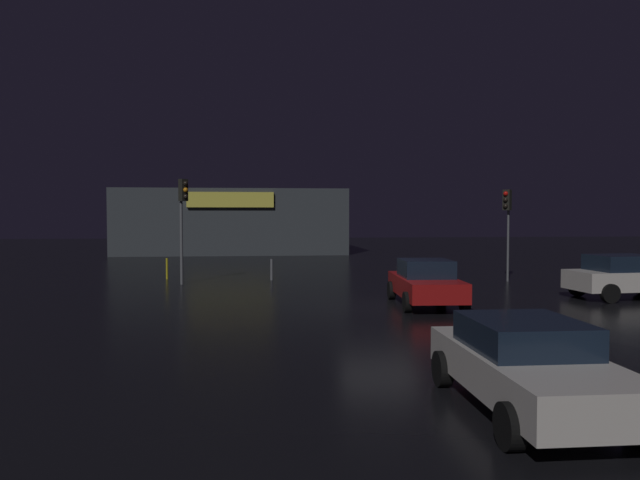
# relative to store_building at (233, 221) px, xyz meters

# --- Properties ---
(ground_plane) EXTENTS (120.00, 120.00, 0.00)m
(ground_plane) POSITION_rel_store_building_xyz_m (5.63, -29.72, -2.47)
(ground_plane) COLOR black
(store_building) EXTENTS (17.35, 9.57, 4.94)m
(store_building) POSITION_rel_store_building_xyz_m (0.00, 0.00, 0.00)
(store_building) COLOR #33383D
(store_building) RESTS_ON ground
(traffic_signal_main) EXTENTS (0.42, 0.42, 4.49)m
(traffic_signal_main) POSITION_rel_store_building_xyz_m (-1.37, -22.58, 0.84)
(traffic_signal_main) COLOR #595B60
(traffic_signal_main) RESTS_ON ground
(traffic_signal_opposite) EXTENTS (0.42, 0.42, 4.10)m
(traffic_signal_opposite) POSITION_rel_store_building_xyz_m (12.83, -22.98, 0.71)
(traffic_signal_opposite) COLOR #595B60
(traffic_signal_opposite) RESTS_ON ground
(car_near) EXTENTS (2.04, 4.36, 1.37)m
(car_near) POSITION_rel_store_building_xyz_m (5.69, -40.07, -1.76)
(car_near) COLOR silver
(car_near) RESTS_ON ground
(car_far) EXTENTS (2.20, 4.48, 1.51)m
(car_far) POSITION_rel_store_building_xyz_m (7.22, -29.47, -1.72)
(car_far) COLOR #A51414
(car_far) RESTS_ON ground
(car_crossing) EXTENTS (4.10, 2.26, 1.55)m
(car_crossing) POSITION_rel_store_building_xyz_m (14.72, -28.72, -1.67)
(car_crossing) COLOR silver
(car_crossing) RESTS_ON ground
(bollard_kerb_a) EXTENTS (0.10, 0.10, 0.98)m
(bollard_kerb_a) POSITION_rel_store_building_xyz_m (-2.37, -20.26, -1.98)
(bollard_kerb_a) COLOR gold
(bollard_kerb_a) RESTS_ON ground
(bollard_kerb_b) EXTENTS (0.12, 0.12, 0.96)m
(bollard_kerb_b) POSITION_rel_store_building_xyz_m (2.43, -21.24, -1.99)
(bollard_kerb_b) COLOR #595B60
(bollard_kerb_b) RESTS_ON ground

